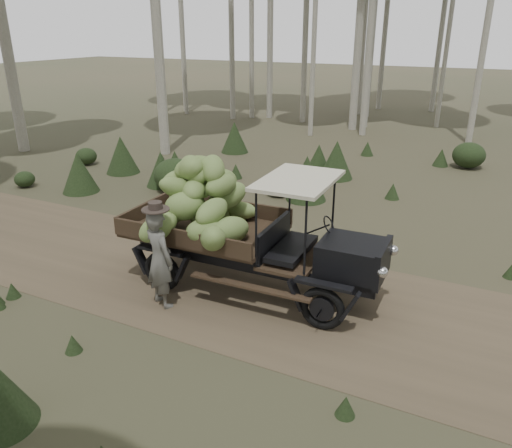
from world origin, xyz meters
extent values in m
plane|color=#473D2B|center=(0.00, 0.00, 0.00)|extent=(120.00, 120.00, 0.00)
cube|color=brown|center=(0.00, 0.00, 0.00)|extent=(70.00, 4.00, 0.01)
cube|color=black|center=(0.86, 0.18, 1.02)|extent=(1.04, 0.99, 0.56)
cube|color=black|center=(1.42, 0.19, 1.02)|extent=(0.13, 1.02, 0.63)
cube|color=black|center=(-0.56, 0.14, 1.12)|extent=(0.11, 1.43, 0.56)
cube|color=#38281C|center=(-1.99, 0.11, 1.02)|extent=(2.89, 1.90, 0.08)
cube|color=#38281C|center=(-2.01, 1.02, 1.20)|extent=(2.85, 0.13, 0.33)
cube|color=#38281C|center=(-1.97, -0.81, 1.20)|extent=(2.85, 0.13, 0.33)
cube|color=#38281C|center=(-3.41, 0.08, 1.20)|extent=(0.10, 1.83, 0.33)
cube|color=beige|center=(-0.12, 0.15, 2.26)|extent=(1.21, 1.76, 0.06)
cube|color=black|center=(-0.93, 0.52, 0.63)|extent=(4.68, 0.21, 0.18)
cube|color=black|center=(-0.91, -0.25, 0.63)|extent=(4.68, 0.21, 0.18)
torus|color=black|center=(0.64, 0.98, 0.39)|extent=(0.78, 0.16, 0.77)
torus|color=black|center=(0.68, -0.64, 0.39)|extent=(0.78, 0.16, 0.77)
torus|color=black|center=(-2.51, 0.91, 0.39)|extent=(0.78, 0.16, 0.77)
torus|color=black|center=(-2.48, -0.72, 0.39)|extent=(0.78, 0.16, 0.77)
sphere|color=beige|center=(1.49, 0.65, 1.07)|extent=(0.18, 0.18, 0.18)
sphere|color=beige|center=(1.51, -0.27, 1.07)|extent=(0.18, 0.18, 0.18)
ellipsoid|color=olive|center=(-1.25, -0.29, 1.29)|extent=(0.79, 0.96, 0.52)
ellipsoid|color=olive|center=(-1.54, -0.38, 1.63)|extent=(0.55, 0.88, 0.58)
ellipsoid|color=olive|center=(-1.80, 0.44, 1.94)|extent=(0.69, 0.84, 0.56)
ellipsoid|color=olive|center=(-1.85, 0.20, 2.24)|extent=(0.79, 0.91, 0.66)
ellipsoid|color=olive|center=(-2.65, -0.11, 1.30)|extent=(0.97, 0.67, 0.62)
ellipsoid|color=olive|center=(-1.71, 0.50, 1.58)|extent=(0.46, 0.87, 0.54)
ellipsoid|color=olive|center=(-2.05, -0.15, 1.88)|extent=(0.66, 0.81, 0.44)
ellipsoid|color=olive|center=(-1.99, 0.26, 2.17)|extent=(1.05, 0.91, 0.77)
ellipsoid|color=olive|center=(-1.91, 0.00, 1.28)|extent=(0.97, 0.69, 0.50)
ellipsoid|color=olive|center=(-2.11, -0.41, 1.66)|extent=(0.90, 0.87, 0.56)
ellipsoid|color=olive|center=(-2.32, -0.25, 1.92)|extent=(0.72, 0.99, 0.69)
ellipsoid|color=olive|center=(-2.20, 0.10, 2.20)|extent=(0.98, 0.85, 0.67)
ellipsoid|color=olive|center=(-1.54, -0.56, 1.31)|extent=(0.93, 0.87, 0.55)
ellipsoid|color=olive|center=(-2.14, -0.17, 1.60)|extent=(0.75, 0.46, 0.48)
ellipsoid|color=olive|center=(-2.20, 0.08, 1.92)|extent=(0.92, 0.47, 0.63)
ellipsoid|color=olive|center=(-2.21, 0.03, 2.24)|extent=(0.92, 0.91, 0.68)
ellipsoid|color=olive|center=(-1.63, 0.81, 1.25)|extent=(0.78, 0.41, 0.40)
ellipsoid|color=olive|center=(-1.67, 0.41, 1.67)|extent=(0.95, 1.02, 0.74)
ellipsoid|color=olive|center=(-1.66, 0.17, 1.95)|extent=(0.56, 0.80, 0.46)
ellipsoid|color=olive|center=(-2.23, 0.16, 2.21)|extent=(0.94, 0.87, 0.59)
ellipsoid|color=olive|center=(-2.00, 0.81, 1.24)|extent=(0.71, 0.94, 0.60)
ellipsoid|color=olive|center=(-2.31, 0.00, 1.63)|extent=(0.91, 0.48, 0.70)
ellipsoid|color=olive|center=(-2.55, 0.15, 1.94)|extent=(0.60, 0.94, 0.49)
ellipsoid|color=olive|center=(-2.37, -0.87, 1.36)|extent=(0.96, 0.92, 0.77)
ellipsoid|color=olive|center=(-1.25, -0.84, 1.34)|extent=(0.84, 0.92, 0.71)
imported|color=#585751|center=(-2.17, -1.16, 0.90)|extent=(0.77, 0.64, 1.80)
cylinder|color=#312822|center=(-2.17, -1.16, 1.83)|extent=(0.62, 0.62, 0.02)
cylinder|color=#312822|center=(-2.17, -1.16, 1.89)|extent=(0.31, 0.31, 0.14)
ellipsoid|color=#233319|center=(-2.81, 5.45, 0.29)|extent=(0.71, 0.71, 0.56)
cone|color=#233319|center=(-6.62, 9.75, 0.60)|extent=(1.08, 1.08, 1.20)
cone|color=#233319|center=(-2.64, 8.48, 0.48)|extent=(0.87, 0.87, 0.96)
cone|color=#233319|center=(0.29, 6.68, 0.24)|extent=(0.42, 0.42, 0.47)
cone|color=#233319|center=(1.06, 11.18, 0.31)|extent=(0.56, 0.56, 0.62)
cone|color=#233319|center=(-1.95, 5.50, 0.65)|extent=(1.17, 1.17, 1.30)
ellipsoid|color=#233319|center=(1.95, 11.32, 0.46)|extent=(1.12, 1.12, 0.90)
cone|color=#233319|center=(-4.82, 6.53, 0.24)|extent=(0.44, 0.44, 0.48)
ellipsoid|color=#233319|center=(-10.29, 2.76, 0.25)|extent=(0.61, 0.61, 0.49)
cone|color=#233319|center=(-1.86, 8.01, 0.63)|extent=(1.13, 1.13, 1.25)
cone|color=#233319|center=(-8.36, 3.17, 0.61)|extent=(1.09, 1.09, 1.21)
ellipsoid|color=#233319|center=(-10.53, 5.68, 0.31)|extent=(0.75, 0.75, 0.60)
cone|color=#233319|center=(-7.28, 6.58, 0.33)|extent=(0.59, 0.59, 0.66)
cone|color=#233319|center=(-1.72, 11.55, 0.27)|extent=(0.49, 0.49, 0.55)
cone|color=#233319|center=(-8.63, 5.42, 0.63)|extent=(1.13, 1.13, 1.26)
ellipsoid|color=#233319|center=(-5.81, 4.47, 0.51)|extent=(1.25, 1.25, 1.00)
cone|color=#233319|center=(-6.50, 4.76, 0.55)|extent=(0.99, 0.99, 1.10)
cone|color=#233319|center=(3.47, 2.76, 0.15)|extent=(0.27, 0.27, 0.30)
cone|color=#233319|center=(1.62, -2.40, 0.15)|extent=(0.27, 0.27, 0.30)
cone|color=#233319|center=(-3.55, 2.65, 0.15)|extent=(0.27, 0.27, 0.30)
cone|color=#233319|center=(-0.23, 2.41, 0.15)|extent=(0.27, 0.27, 0.30)
cone|color=#233319|center=(-2.56, -2.94, 0.15)|extent=(0.27, 0.27, 0.30)
cone|color=#233319|center=(-5.14, 2.68, 0.15)|extent=(0.27, 0.27, 0.30)
cone|color=#233319|center=(-4.81, -2.19, 0.15)|extent=(0.27, 0.27, 0.30)
camera|label=1|loc=(2.84, -7.48, 4.70)|focal=35.00mm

